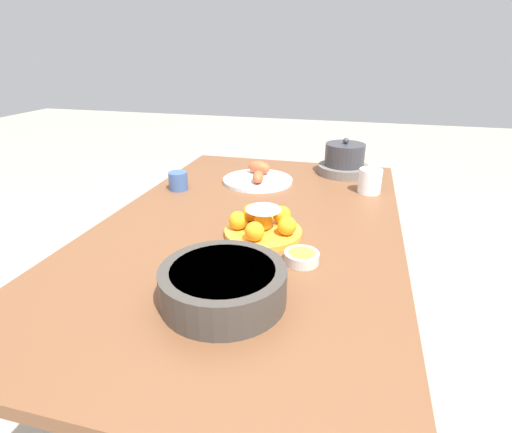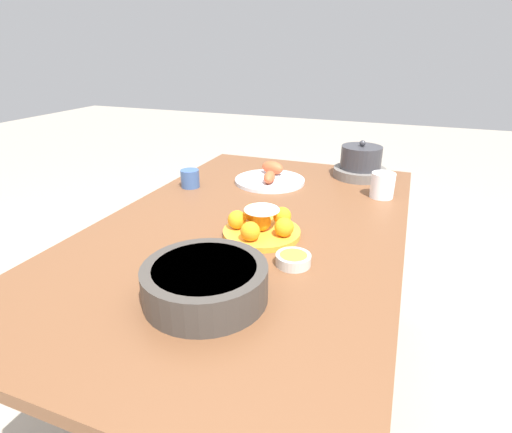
{
  "view_description": "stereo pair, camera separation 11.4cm",
  "coord_description": "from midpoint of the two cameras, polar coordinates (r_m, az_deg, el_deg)",
  "views": [
    {
      "loc": [
        1.05,
        0.3,
        1.19
      ],
      "look_at": [
        0.03,
        0.03,
        0.74
      ],
      "focal_mm": 28.0,
      "sensor_mm": 36.0,
      "label": 1
    },
    {
      "loc": [
        1.01,
        0.4,
        1.19
      ],
      "look_at": [
        0.03,
        0.03,
        0.74
      ],
      "focal_mm": 28.0,
      "sensor_mm": 36.0,
      "label": 2
    }
  ],
  "objects": [
    {
      "name": "ground_plane",
      "position": [
        1.62,
        -3.01,
        -24.42
      ],
      "size": [
        12.0,
        12.0,
        0.0
      ],
      "primitive_type": "plane",
      "color": "#9E9384"
    },
    {
      "name": "dining_table",
      "position": [
        1.23,
        -3.61,
        -4.74
      ],
      "size": [
        1.45,
        0.88,
        0.7
      ],
      "color": "brown",
      "rests_on": "ground_plane"
    },
    {
      "name": "cake_plate",
      "position": [
        1.11,
        -1.94,
        -1.23
      ],
      "size": [
        0.22,
        0.22,
        0.09
      ],
      "color": "gold",
      "rests_on": "dining_table"
    },
    {
      "name": "serving_bowl",
      "position": [
        0.84,
        -8.68,
        -9.57
      ],
      "size": [
        0.26,
        0.26,
        0.08
      ],
      "color": "#3D3833",
      "rests_on": "dining_table"
    },
    {
      "name": "sauce_bowl",
      "position": [
        0.98,
        3.23,
        -5.89
      ],
      "size": [
        0.09,
        0.09,
        0.03
      ],
      "color": "beige",
      "rests_on": "dining_table"
    },
    {
      "name": "seafood_platter",
      "position": [
        1.56,
        -1.81,
        5.54
      ],
      "size": [
        0.27,
        0.27,
        0.07
      ],
      "color": "silver",
      "rests_on": "dining_table"
    },
    {
      "name": "cup_near",
      "position": [
        1.51,
        -13.21,
        4.93
      ],
      "size": [
        0.07,
        0.07,
        0.07
      ],
      "color": "#38568E",
      "rests_on": "dining_table"
    },
    {
      "name": "cup_far",
      "position": [
        1.48,
        13.86,
        4.91
      ],
      "size": [
        0.08,
        0.08,
        0.09
      ],
      "color": "white",
      "rests_on": "dining_table"
    },
    {
      "name": "warming_pot",
      "position": [
        1.68,
        10.58,
        7.8
      ],
      "size": [
        0.21,
        0.21,
        0.15
      ],
      "color": "#66605B",
      "rests_on": "dining_table"
    }
  ]
}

